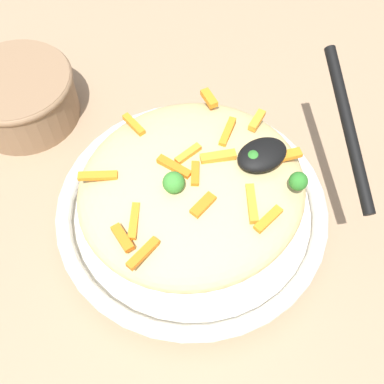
% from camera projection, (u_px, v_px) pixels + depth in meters
% --- Properties ---
extents(ground_plane, '(2.40, 2.40, 0.00)m').
position_uv_depth(ground_plane, '(192.00, 220.00, 0.59)').
color(ground_plane, '#9E7F60').
extents(serving_bowl, '(0.32, 0.32, 0.04)m').
position_uv_depth(serving_bowl, '(192.00, 211.00, 0.57)').
color(serving_bowl, white).
rests_on(serving_bowl, ground_plane).
extents(pasta_mound, '(0.25, 0.24, 0.07)m').
position_uv_depth(pasta_mound, '(192.00, 188.00, 0.53)').
color(pasta_mound, '#D1BA7A').
rests_on(pasta_mound, serving_bowl).
extents(carrot_piece_0, '(0.04, 0.03, 0.01)m').
position_uv_depth(carrot_piece_0, '(98.00, 176.00, 0.50)').
color(carrot_piece_0, orange).
rests_on(carrot_piece_0, pasta_mound).
extents(carrot_piece_1, '(0.01, 0.03, 0.01)m').
position_uv_depth(carrot_piece_1, '(122.00, 238.00, 0.46)').
color(carrot_piece_1, orange).
rests_on(carrot_piece_1, pasta_mound).
extents(carrot_piece_2, '(0.04, 0.03, 0.01)m').
position_uv_depth(carrot_piece_2, '(227.00, 132.00, 0.53)').
color(carrot_piece_2, orange).
rests_on(carrot_piece_2, pasta_mound).
extents(carrot_piece_3, '(0.03, 0.01, 0.01)m').
position_uv_depth(carrot_piece_3, '(188.00, 154.00, 0.51)').
color(carrot_piece_3, orange).
rests_on(carrot_piece_3, pasta_mound).
extents(carrot_piece_4, '(0.04, 0.02, 0.01)m').
position_uv_depth(carrot_piece_4, '(219.00, 157.00, 0.51)').
color(carrot_piece_4, orange).
rests_on(carrot_piece_4, pasta_mound).
extents(carrot_piece_5, '(0.01, 0.03, 0.01)m').
position_uv_depth(carrot_piece_5, '(209.00, 98.00, 0.56)').
color(carrot_piece_5, orange).
rests_on(carrot_piece_5, pasta_mound).
extents(carrot_piece_6, '(0.03, 0.02, 0.01)m').
position_uv_depth(carrot_piece_6, '(203.00, 205.00, 0.48)').
color(carrot_piece_6, orange).
rests_on(carrot_piece_6, pasta_mound).
extents(carrot_piece_7, '(0.04, 0.02, 0.01)m').
position_uv_depth(carrot_piece_7, '(143.00, 253.00, 0.46)').
color(carrot_piece_7, orange).
rests_on(carrot_piece_7, pasta_mound).
extents(carrot_piece_8, '(0.01, 0.03, 0.01)m').
position_uv_depth(carrot_piece_8, '(134.00, 124.00, 0.54)').
color(carrot_piece_8, orange).
rests_on(carrot_piece_8, pasta_mound).
extents(carrot_piece_9, '(0.02, 0.04, 0.01)m').
position_uv_depth(carrot_piece_9, '(174.00, 167.00, 0.50)').
color(carrot_piece_9, orange).
rests_on(carrot_piece_9, pasta_mound).
extents(carrot_piece_10, '(0.03, 0.02, 0.01)m').
position_uv_depth(carrot_piece_10, '(287.00, 155.00, 0.52)').
color(carrot_piece_10, orange).
rests_on(carrot_piece_10, pasta_mound).
extents(carrot_piece_11, '(0.03, 0.04, 0.01)m').
position_uv_depth(carrot_piece_11, '(252.00, 203.00, 0.48)').
color(carrot_piece_11, orange).
rests_on(carrot_piece_11, pasta_mound).
extents(carrot_piece_12, '(0.02, 0.03, 0.01)m').
position_uv_depth(carrot_piece_12, '(198.00, 172.00, 0.50)').
color(carrot_piece_12, orange).
rests_on(carrot_piece_12, pasta_mound).
extents(carrot_piece_13, '(0.03, 0.02, 0.01)m').
position_uv_depth(carrot_piece_13, '(257.00, 120.00, 0.54)').
color(carrot_piece_13, orange).
rests_on(carrot_piece_13, pasta_mound).
extents(carrot_piece_14, '(0.03, 0.04, 0.01)m').
position_uv_depth(carrot_piece_14, '(134.00, 221.00, 0.47)').
color(carrot_piece_14, orange).
rests_on(carrot_piece_14, pasta_mound).
extents(carrot_piece_15, '(0.04, 0.02, 0.01)m').
position_uv_depth(carrot_piece_15, '(268.00, 219.00, 0.48)').
color(carrot_piece_15, orange).
rests_on(carrot_piece_15, pasta_mound).
extents(broccoli_floret_0, '(0.02, 0.02, 0.02)m').
position_uv_depth(broccoli_floret_0, '(174.00, 183.00, 0.48)').
color(broccoli_floret_0, '#377928').
rests_on(broccoli_floret_0, pasta_mound).
extents(broccoli_floret_1, '(0.02, 0.02, 0.02)m').
position_uv_depth(broccoli_floret_1, '(298.00, 181.00, 0.49)').
color(broccoli_floret_1, '#296820').
rests_on(broccoli_floret_1, pasta_mound).
extents(broccoli_floret_2, '(0.02, 0.02, 0.02)m').
position_uv_depth(broccoli_floret_2, '(253.00, 159.00, 0.50)').
color(broccoli_floret_2, '#296820').
rests_on(broccoli_floret_2, pasta_mound).
extents(serving_spoon, '(0.15, 0.17, 0.07)m').
position_uv_depth(serving_spoon, '(295.00, 144.00, 0.50)').
color(serving_spoon, black).
rests_on(serving_spoon, pasta_mound).
extents(companion_bowl, '(0.15, 0.15, 0.07)m').
position_uv_depth(companion_bowl, '(20.00, 95.00, 0.65)').
color(companion_bowl, '#8C6B4C').
rests_on(companion_bowl, ground_plane).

